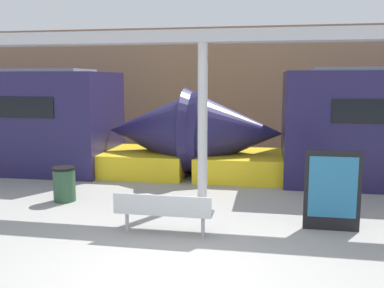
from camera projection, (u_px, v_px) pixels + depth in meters
ground_plane at (171, 271)px, 6.47m from camera, size 60.00×60.00×0.00m
station_wall at (235, 89)px, 17.62m from camera, size 56.00×0.20×5.00m
bench_near at (163, 210)px, 7.88m from camera, size 1.83×0.45×0.80m
trash_bin at (64, 184)px, 10.17m from camera, size 0.54×0.54×0.82m
poster_board at (332, 191)px, 8.12m from camera, size 1.05×0.07×1.55m
support_column_near at (203, 124)px, 9.99m from camera, size 0.23×0.23×3.70m
canopy_beam at (203, 37)px, 9.69m from camera, size 28.00×0.60×0.28m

